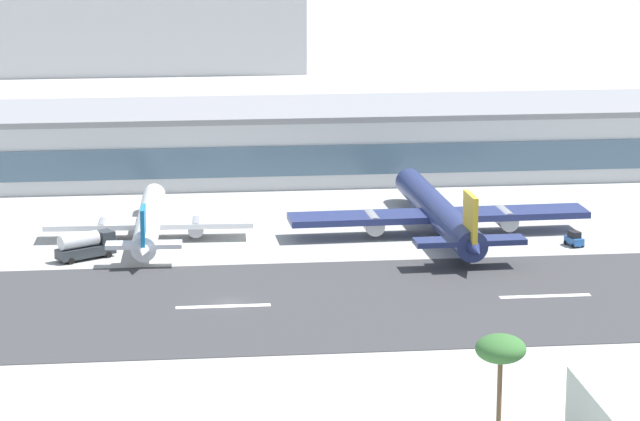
# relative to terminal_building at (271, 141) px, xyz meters

# --- Properties ---
(ground_plane) EXTENTS (1400.00, 1400.00, 0.00)m
(ground_plane) POSITION_rel_terminal_building_xyz_m (-11.63, -79.66, -6.29)
(ground_plane) COLOR #A8A8A3
(runway_strip) EXTENTS (800.00, 39.87, 0.08)m
(runway_strip) POSITION_rel_terminal_building_xyz_m (-11.63, -81.26, -6.25)
(runway_strip) COLOR #38383A
(runway_strip) RESTS_ON ground_plane
(runway_centreline_dash_4) EXTENTS (12.00, 1.20, 0.01)m
(runway_centreline_dash_4) POSITION_rel_terminal_building_xyz_m (-12.50, -81.26, -6.21)
(runway_centreline_dash_4) COLOR white
(runway_centreline_dash_4) RESTS_ON runway_strip
(runway_centreline_dash_5) EXTENTS (12.00, 1.20, 0.01)m
(runway_centreline_dash_5) POSITION_rel_terminal_building_xyz_m (29.14, -81.26, -6.21)
(runway_centreline_dash_5) COLOR white
(runway_centreline_dash_5) RESTS_ON runway_strip
(terminal_building) EXTENTS (184.05, 27.43, 12.58)m
(terminal_building) POSITION_rel_terminal_building_xyz_m (0.00, 0.00, 0.00)
(terminal_building) COLOR #B7BABC
(terminal_building) RESTS_ON ground_plane
(airliner_blue_tail_gate_0) EXTENTS (31.14, 40.57, 8.46)m
(airliner_blue_tail_gate_0) POSITION_rel_terminal_building_xyz_m (-21.88, -45.80, -3.59)
(airliner_blue_tail_gate_0) COLOR silver
(airliner_blue_tail_gate_0) RESTS_ON ground_plane
(airliner_gold_tail_gate_1) EXTENTS (45.67, 50.36, 10.51)m
(airliner_gold_tail_gate_1) POSITION_rel_terminal_building_xyz_m (21.68, -48.07, -2.95)
(airliner_gold_tail_gate_1) COLOR navy
(airliner_gold_tail_gate_1) RESTS_ON ground_plane
(service_baggage_tug_0) EXTENTS (2.54, 3.50, 2.20)m
(service_baggage_tug_0) POSITION_rel_terminal_building_xyz_m (40.13, -55.95, -5.25)
(service_baggage_tug_0) COLOR #23569E
(service_baggage_tug_0) RESTS_ON ground_plane
(service_fuel_truck_1) EXTENTS (8.62, 6.62, 3.95)m
(service_fuel_truck_1) POSITION_rel_terminal_building_xyz_m (-30.76, -55.70, -4.26)
(service_fuel_truck_1) COLOR #2D3338
(service_fuel_truck_1) RESTS_ON ground_plane
(palm_tree_3) EXTENTS (4.88, 4.88, 10.86)m
(palm_tree_3) POSITION_rel_terminal_building_xyz_m (11.77, -129.43, 3.07)
(palm_tree_3) COLOR brown
(palm_tree_3) RESTS_ON ground_plane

